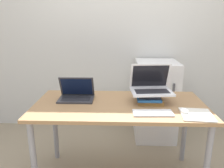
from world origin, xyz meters
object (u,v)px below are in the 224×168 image
object	(u,v)px
laptop_left	(76,95)
mouse	(184,111)
mini_fridge	(155,100)
wireless_keyboard	(153,113)
notepad	(197,115)
book_stack	(149,97)
laptop_on_books	(151,86)

from	to	relation	value
laptop_left	mouse	world-z (taller)	laptop_left
laptop_left	mini_fridge	distance (m)	1.17
wireless_keyboard	notepad	distance (m)	0.33
laptop_left	book_stack	bearing A→B (deg)	-3.60
laptop_left	notepad	xyz separation A→B (m)	(1.00, -0.33, -0.04)
mini_fridge	book_stack	bearing A→B (deg)	-104.07
laptop_left	wireless_keyboard	size ratio (longest dim) A/B	1.01
book_stack	wireless_keyboard	bearing A→B (deg)	-90.95
notepad	mini_fridge	world-z (taller)	mini_fridge
book_stack	notepad	size ratio (longest dim) A/B	0.98
wireless_keyboard	mini_fridge	world-z (taller)	mini_fridge
laptop_left	book_stack	xyz separation A→B (m)	(0.67, -0.04, 0.00)
wireless_keyboard	laptop_on_books	bearing A→B (deg)	86.27
laptop_left	laptop_on_books	world-z (taller)	laptop_on_books
laptop_left	wireless_keyboard	world-z (taller)	laptop_left
wireless_keyboard	mouse	size ratio (longest dim) A/B	3.16
book_stack	mini_fridge	size ratio (longest dim) A/B	0.26
mouse	notepad	bearing A→B (deg)	-27.05
mouse	mini_fridge	bearing A→B (deg)	92.97
laptop_left	notepad	world-z (taller)	laptop_left
laptop_on_books	wireless_keyboard	world-z (taller)	laptop_on_books
wireless_keyboard	mouse	distance (m)	0.25
mouse	notepad	size ratio (longest dim) A/B	0.37
wireless_keyboard	notepad	xyz separation A→B (m)	(0.33, -0.02, -0.00)
laptop_left	mini_fridge	bearing A→B (deg)	40.22
book_stack	mini_fridge	bearing A→B (deg)	75.93
book_stack	mini_fridge	xyz separation A→B (m)	(0.19, 0.77, -0.31)
laptop_on_books	laptop_left	bearing A→B (deg)	177.82
wireless_keyboard	mini_fridge	size ratio (longest dim) A/B	0.32
mini_fridge	notepad	bearing A→B (deg)	-82.58
laptop_left	mouse	xyz separation A→B (m)	(0.91, -0.28, -0.03)
book_stack	laptop_left	bearing A→B (deg)	176.40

